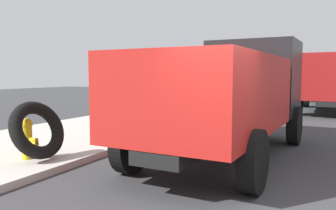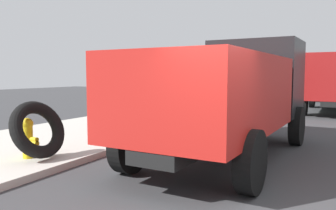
% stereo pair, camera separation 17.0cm
% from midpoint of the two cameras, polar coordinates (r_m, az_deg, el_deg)
% --- Properties ---
extents(fire_hydrant, '(0.26, 0.59, 0.90)m').
position_cam_midpoint_polar(fire_hydrant, '(8.13, -23.13, -5.01)').
color(fire_hydrant, yellow).
rests_on(fire_hydrant, sidewalk_curb).
extents(loose_tire, '(1.37, 0.89, 1.31)m').
position_cam_midpoint_polar(loose_tire, '(7.93, -21.62, -3.90)').
color(loose_tire, black).
rests_on(loose_tire, sidewalk_curb).
extents(stop_sign, '(0.76, 0.08, 2.01)m').
position_cam_midpoint_polar(stop_sign, '(9.52, -9.47, 2.28)').
color(stop_sign, gray).
rests_on(stop_sign, sidewalk_curb).
extents(dump_truck_red, '(7.09, 3.02, 3.00)m').
position_cam_midpoint_polar(dump_truck_red, '(8.50, 9.75, 2.42)').
color(dump_truck_red, red).
rests_on(dump_truck_red, ground).
extents(dump_truck_green, '(7.01, 2.81, 3.00)m').
position_cam_midpoint_polar(dump_truck_green, '(20.01, 25.14, 3.51)').
color(dump_truck_green, '#237033').
rests_on(dump_truck_green, ground).
extents(dump_truck_blue, '(7.05, 2.92, 3.00)m').
position_cam_midpoint_polar(dump_truck_blue, '(29.66, 24.58, 3.89)').
color(dump_truck_blue, '#1E3899').
rests_on(dump_truck_blue, ground).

